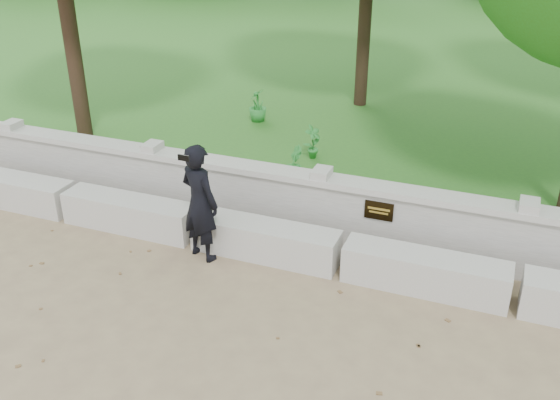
% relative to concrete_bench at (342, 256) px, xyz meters
% --- Properties ---
extents(ground, '(80.00, 80.00, 0.00)m').
position_rel_concrete_bench_xyz_m(ground, '(-0.00, -1.90, -0.22)').
color(ground, '#8F7C58').
rests_on(ground, ground).
extents(lawn, '(40.00, 22.00, 0.25)m').
position_rel_concrete_bench_xyz_m(lawn, '(-0.00, 12.10, -0.10)').
color(lawn, '#2A5E21').
rests_on(lawn, ground).
extents(concrete_bench, '(11.90, 0.45, 0.45)m').
position_rel_concrete_bench_xyz_m(concrete_bench, '(0.00, 0.00, 0.00)').
color(concrete_bench, beige).
rests_on(concrete_bench, ground).
extents(parapet_wall, '(12.50, 0.35, 0.90)m').
position_rel_concrete_bench_xyz_m(parapet_wall, '(0.00, 0.70, 0.24)').
color(parapet_wall, '#B8B5AE').
rests_on(parapet_wall, ground).
extents(man_main, '(0.65, 0.60, 1.52)m').
position_rel_concrete_bench_xyz_m(man_main, '(-1.74, -0.29, 0.54)').
color(man_main, black).
rests_on(man_main, ground).
extents(shrub_a, '(0.31, 0.35, 0.56)m').
position_rel_concrete_bench_xyz_m(shrub_a, '(-1.28, 2.71, 0.31)').
color(shrub_a, '#2C8332').
rests_on(shrub_a, lawn).
extents(shrub_b, '(0.29, 0.34, 0.54)m').
position_rel_concrete_bench_xyz_m(shrub_b, '(-1.27, 1.80, 0.29)').
color(shrub_b, '#2C8332').
rests_on(shrub_b, lawn).
extents(shrub_d, '(0.35, 0.38, 0.62)m').
position_rel_concrete_bench_xyz_m(shrub_d, '(-2.83, 4.07, 0.33)').
color(shrub_d, '#2C8332').
rests_on(shrub_d, lawn).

